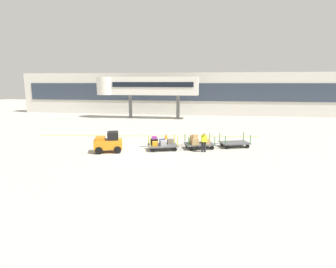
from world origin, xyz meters
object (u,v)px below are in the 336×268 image
at_px(baggage_tug, 109,142).
at_px(baggage_cart_middle, 199,142).
at_px(baggage_cart_tail, 234,143).
at_px(baggage_handler, 204,141).
at_px(safety_cone_near, 166,136).
at_px(baggage_cart_lead, 161,144).

height_order(baggage_tug, baggage_cart_middle, baggage_tug).
xyz_separation_m(baggage_cart_tail, baggage_handler, (-2.47, -2.09, 0.52)).
relative_size(baggage_tug, baggage_cart_tail, 0.76).
bearing_deg(baggage_tug, baggage_cart_middle, 17.89).
bearing_deg(baggage_cart_middle, safety_cone_near, 133.64).
distance_m(baggage_tug, baggage_cart_lead, 4.07).
xyz_separation_m(baggage_cart_lead, baggage_cart_tail, (5.81, 1.84, -0.15)).
xyz_separation_m(baggage_cart_middle, safety_cone_near, (-3.20, 3.36, -0.27)).
bearing_deg(safety_cone_near, baggage_tug, -122.76).
height_order(baggage_cart_middle, baggage_cart_tail, baggage_cart_middle).
relative_size(baggage_tug, baggage_cart_middle, 0.76).
relative_size(baggage_cart_lead, baggage_cart_tail, 1.00).
height_order(baggage_tug, baggage_cart_lead, baggage_tug).
distance_m(baggage_tug, baggage_cart_middle, 7.11).
relative_size(baggage_cart_lead, safety_cone_near, 5.59).
distance_m(baggage_tug, safety_cone_near, 6.60).
xyz_separation_m(baggage_cart_lead, baggage_cart_middle, (2.92, 0.88, 0.06)).
bearing_deg(baggage_cart_tail, baggage_cart_lead, -162.43).
bearing_deg(baggage_cart_tail, safety_cone_near, 158.54).
xyz_separation_m(baggage_cart_lead, safety_cone_near, (-0.28, 4.24, -0.22)).
relative_size(baggage_cart_tail, baggage_handler, 1.97).
bearing_deg(baggage_cart_lead, safety_cone_near, 93.85).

